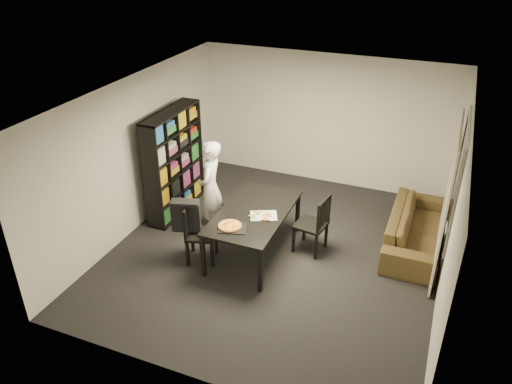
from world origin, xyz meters
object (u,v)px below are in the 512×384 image
at_px(bookshelf, 174,162).
at_px(baking_tray, 233,228).
at_px(dining_table, 254,215).
at_px(chair_left, 195,229).
at_px(chair_right, 317,221).
at_px(person, 210,188).
at_px(sofa, 416,229).
at_px(pepperoni_pizza, 230,226).

relative_size(bookshelf, baking_tray, 4.75).
xyz_separation_m(dining_table, chair_left, (-0.77, -0.50, -0.14)).
height_order(dining_table, baking_tray, baking_tray).
relative_size(chair_left, chair_right, 0.97).
distance_m(chair_right, person, 1.83).
height_order(dining_table, sofa, dining_table).
xyz_separation_m(person, baking_tray, (0.81, -0.89, -0.06)).
height_order(person, baking_tray, person).
distance_m(bookshelf, chair_left, 1.68).
bearing_deg(person, bookshelf, -126.77).
height_order(chair_left, baking_tray, chair_left).
bearing_deg(dining_table, person, 159.87).
bearing_deg(dining_table, baking_tray, -100.47).
relative_size(chair_left, sofa, 0.45).
relative_size(chair_left, person, 0.58).
relative_size(person, sofa, 0.78).
relative_size(bookshelf, sofa, 0.90).
xyz_separation_m(chair_right, pepperoni_pizza, (-1.06, -0.94, 0.22)).
relative_size(chair_right, pepperoni_pizza, 2.82).
relative_size(chair_left, pepperoni_pizza, 2.74).
bearing_deg(baking_tray, chair_right, 43.36).
bearing_deg(dining_table, chair_left, -146.94).
xyz_separation_m(chair_right, baking_tray, (-1.01, -0.95, 0.20)).
xyz_separation_m(bookshelf, dining_table, (1.83, -0.74, -0.26)).
bearing_deg(chair_left, chair_right, -79.10).
distance_m(baking_tray, pepperoni_pizza, 0.05).
xyz_separation_m(baking_tray, pepperoni_pizza, (-0.05, 0.01, 0.02)).
xyz_separation_m(chair_left, person, (-0.14, 0.83, 0.28)).
distance_m(baking_tray, sofa, 3.06).
bearing_deg(person, dining_table, 56.96).
bearing_deg(baking_tray, pepperoni_pizza, 167.20).
bearing_deg(chair_right, person, -79.51).
distance_m(dining_table, pepperoni_pizza, 0.58).
height_order(bookshelf, baking_tray, bookshelf).
height_order(chair_right, sofa, chair_right).
bearing_deg(baking_tray, dining_table, 79.53).
height_order(baking_tray, pepperoni_pizza, pepperoni_pizza).
xyz_separation_m(chair_left, baking_tray, (0.66, -0.06, 0.22)).
distance_m(chair_right, pepperoni_pizza, 1.43).
distance_m(chair_left, baking_tray, 0.70).
bearing_deg(sofa, pepperoni_pizza, 124.43).
bearing_deg(dining_table, chair_right, 23.51).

